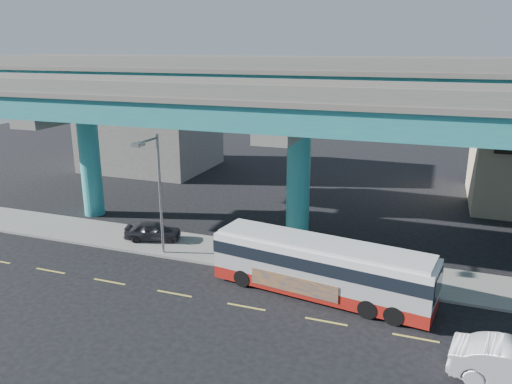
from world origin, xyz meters
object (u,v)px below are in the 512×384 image
(transit_bus, at_px, (321,266))
(parked_car, at_px, (153,231))
(street_lamp, at_px, (154,179))
(stop_sign, at_px, (303,245))

(transit_bus, height_order, parked_car, transit_bus)
(parked_car, xyz_separation_m, street_lamp, (1.69, -2.13, 4.17))
(transit_bus, height_order, stop_sign, transit_bus)
(transit_bus, relative_size, stop_sign, 5.05)
(transit_bus, bearing_deg, street_lamp, -178.35)
(transit_bus, bearing_deg, stop_sign, 135.15)
(parked_car, distance_m, street_lamp, 4.98)
(street_lamp, height_order, stop_sign, street_lamp)
(street_lamp, bearing_deg, parked_car, 128.33)
(transit_bus, xyz_separation_m, street_lamp, (-10.25, 1.26, 3.33))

